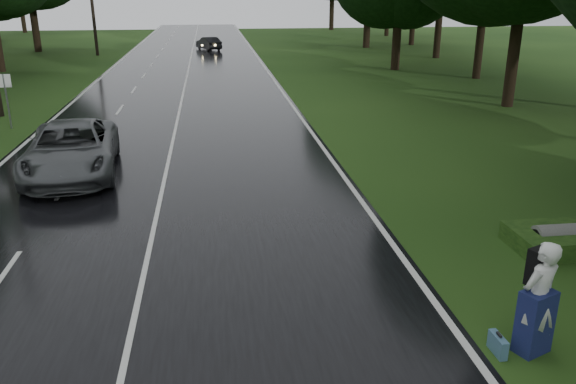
# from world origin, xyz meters

# --- Properties ---
(ground) EXTENTS (160.00, 160.00, 0.00)m
(ground) POSITION_xyz_m (0.00, 0.00, 0.00)
(ground) COLOR #254615
(ground) RESTS_ON ground
(road) EXTENTS (12.00, 140.00, 0.04)m
(road) POSITION_xyz_m (0.00, 20.00, 0.02)
(road) COLOR black
(road) RESTS_ON ground
(lane_center) EXTENTS (0.12, 140.00, 0.01)m
(lane_center) POSITION_xyz_m (0.00, 20.00, 0.04)
(lane_center) COLOR silver
(lane_center) RESTS_ON road
(grey_car) EXTENTS (3.38, 6.28, 1.68)m
(grey_car) POSITION_xyz_m (-3.01, 9.30, 0.88)
(grey_car) COLOR #565A5C
(grey_car) RESTS_ON road
(far_car) EXTENTS (2.61, 3.98, 1.24)m
(far_car) POSITION_xyz_m (1.58, 49.17, 0.66)
(far_car) COLOR black
(far_car) RESTS_ON road
(hitchhiker) EXTENTS (0.88, 0.85, 2.05)m
(hitchhiker) POSITION_xyz_m (6.87, -1.93, 0.95)
(hitchhiker) COLOR silver
(hitchhiker) RESTS_ON ground
(suitcase) EXTENTS (0.15, 0.48, 0.34)m
(suitcase) POSITION_xyz_m (6.25, -1.94, 0.17)
(suitcase) COLOR #446B85
(suitcase) RESTS_ON ground
(culvert) EXTENTS (1.21, 0.60, 0.60)m
(culvert) POSITION_xyz_m (9.67, 1.85, 0.00)
(culvert) COLOR slate
(culvert) RESTS_ON ground
(utility_pole_mid) EXTENTS (1.80, 0.28, 10.46)m
(utility_pole_mid) POSITION_xyz_m (-8.50, 19.37, 0.00)
(utility_pole_mid) COLOR black
(utility_pole_mid) RESTS_ON ground
(utility_pole_far) EXTENTS (1.80, 0.28, 10.69)m
(utility_pole_far) POSITION_xyz_m (-8.50, 45.88, 0.00)
(utility_pole_far) COLOR black
(utility_pole_far) RESTS_ON ground
(road_sign_b) EXTENTS (0.57, 0.10, 2.38)m
(road_sign_b) POSITION_xyz_m (-7.20, 16.62, 0.00)
(road_sign_b) COLOR white
(road_sign_b) RESTS_ON ground
(tree_left_e) EXTENTS (9.03, 9.03, 14.11)m
(tree_left_e) POSITION_xyz_m (-13.63, 35.78, 0.00)
(tree_left_e) COLOR black
(tree_left_e) RESTS_ON ground
(tree_left_f) EXTENTS (9.76, 9.76, 15.24)m
(tree_left_f) POSITION_xyz_m (-14.72, 49.98, 0.00)
(tree_left_f) COLOR black
(tree_left_f) RESTS_ON ground
(tree_right_d) EXTENTS (10.24, 10.24, 15.99)m
(tree_right_d) POSITION_xyz_m (16.97, 18.50, 0.00)
(tree_right_d) COLOR black
(tree_right_d) RESTS_ON ground
(tree_right_e) EXTENTS (7.54, 7.54, 11.78)m
(tree_right_e) POSITION_xyz_m (15.47, 33.04, 0.00)
(tree_right_e) COLOR black
(tree_right_e) RESTS_ON ground
(tree_right_f) EXTENTS (10.51, 10.51, 16.42)m
(tree_right_f) POSITION_xyz_m (17.66, 49.71, 0.00)
(tree_right_f) COLOR black
(tree_right_f) RESTS_ON ground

